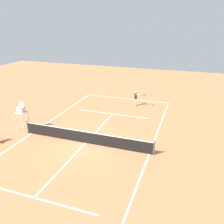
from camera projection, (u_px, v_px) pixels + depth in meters
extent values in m
plane|color=#D37A4C|center=(86.00, 143.00, 17.63)|extent=(60.00, 60.00, 0.00)
cube|color=white|center=(127.00, 99.00, 27.54)|extent=(9.62, 0.10, 0.01)
cube|color=white|center=(149.00, 154.00, 16.15)|extent=(0.10, 22.54, 0.01)
cube|color=white|center=(32.00, 133.00, 19.10)|extent=(0.10, 22.54, 0.01)
cube|color=white|center=(113.00, 114.00, 23.08)|extent=(7.22, 0.10, 0.01)
cube|color=white|center=(34.00, 198.00, 12.18)|extent=(7.22, 0.10, 0.01)
cube|color=white|center=(86.00, 143.00, 17.63)|extent=(0.10, 12.39, 0.01)
cylinder|color=#4C4C51|center=(154.00, 148.00, 15.87)|extent=(0.10, 0.10, 1.07)
cylinder|color=#4C4C51|center=(28.00, 127.00, 19.00)|extent=(0.10, 0.10, 1.07)
cube|color=black|center=(85.00, 137.00, 17.46)|extent=(10.22, 0.03, 0.91)
cube|color=white|center=(85.00, 132.00, 17.29)|extent=(10.22, 0.04, 0.06)
cylinder|color=beige|center=(136.00, 102.00, 25.32)|extent=(0.12, 0.12, 0.76)
cylinder|color=beige|center=(135.00, 102.00, 25.13)|extent=(0.12, 0.12, 0.76)
cylinder|color=black|center=(136.00, 96.00, 24.98)|extent=(0.28, 0.28, 0.59)
sphere|color=beige|center=(136.00, 92.00, 24.81)|extent=(0.21, 0.21, 0.21)
cylinder|color=beige|center=(136.00, 95.00, 25.14)|extent=(0.09, 0.09, 0.53)
cylinder|color=beige|center=(138.00, 95.00, 24.68)|extent=(0.53, 0.16, 0.09)
cylinder|color=black|center=(142.00, 95.00, 24.60)|extent=(0.26, 0.07, 0.04)
ellipsoid|color=red|center=(145.00, 95.00, 24.55)|extent=(0.35, 0.32, 0.04)
sphere|color=#CCE033|center=(130.00, 112.00, 23.48)|extent=(0.07, 0.07, 0.07)
cylinder|color=silver|center=(23.00, 123.00, 19.05)|extent=(0.07, 0.07, 1.55)
cylinder|color=silver|center=(16.00, 122.00, 19.27)|extent=(0.07, 0.07, 1.55)
cylinder|color=silver|center=(29.00, 120.00, 19.67)|extent=(0.07, 0.07, 1.55)
cylinder|color=silver|center=(22.00, 119.00, 19.88)|extent=(0.07, 0.07, 1.55)
cube|color=silver|center=(21.00, 112.00, 19.17)|extent=(0.80, 0.80, 0.06)
cube|color=silver|center=(21.00, 110.00, 19.09)|extent=(0.50, 0.44, 0.40)
cube|color=silver|center=(22.00, 105.00, 19.14)|extent=(0.50, 0.06, 0.50)
cylinder|color=#262626|center=(0.00, 140.00, 17.61)|extent=(0.04, 0.04, 0.45)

